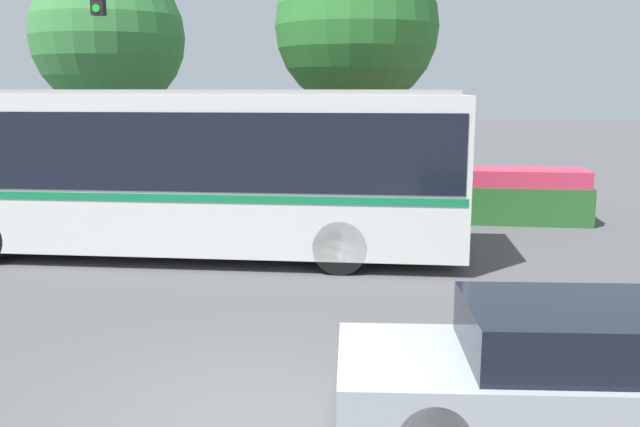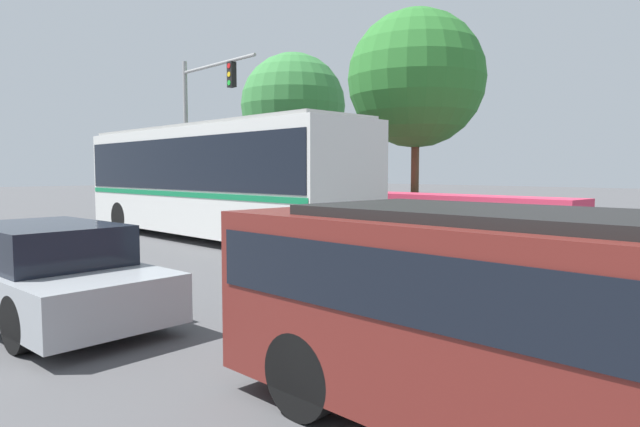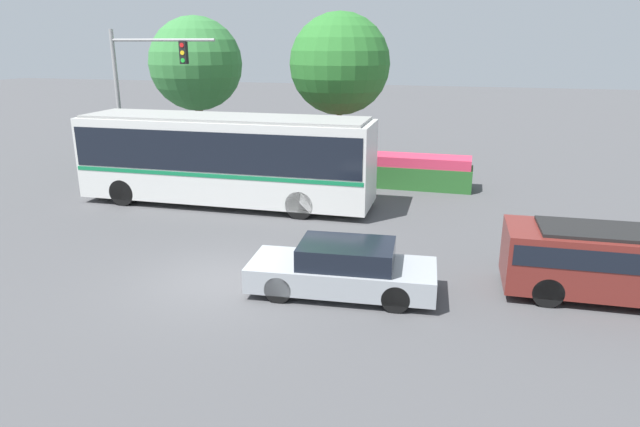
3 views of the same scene
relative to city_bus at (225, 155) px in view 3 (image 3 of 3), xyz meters
The scene contains 8 objects.
ground_plane 7.47m from the city_bus, 67.51° to the right, with size 140.00×140.00×0.00m, color #4C4C4F.
city_bus is the anchor object (origin of this frame).
sedan_foreground 9.01m from the city_bus, 47.26° to the right, with size 4.65×2.12×1.30m.
suv_left_lane 13.28m from the city_bus, 22.70° to the right, with size 4.88×2.07×1.73m.
traffic_light_pole 6.19m from the city_bus, 152.90° to the left, with size 4.84×0.24×6.45m.
flowering_hedge 7.00m from the city_bus, 40.18° to the left, with size 7.44×1.38×1.36m.
street_tree_left 8.94m from the city_bus, 123.42° to the left, with size 4.58×4.58×7.18m.
street_tree_centre 7.21m from the city_bus, 62.71° to the left, with size 4.43×4.43×7.22m.
Camera 3 is at (6.06, -12.05, 5.90)m, focal length 31.12 mm.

